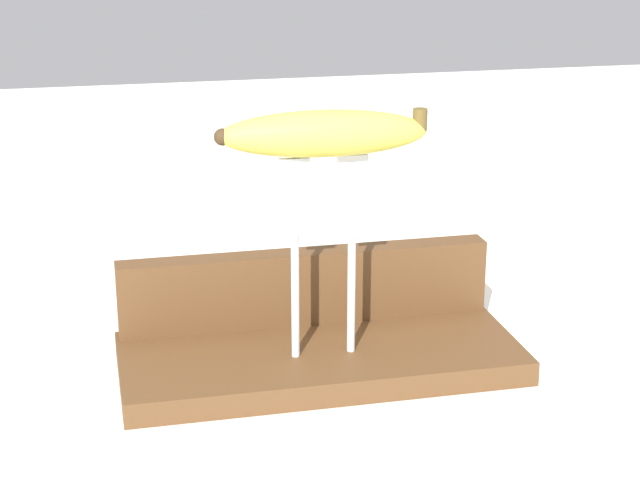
{
  "coord_description": "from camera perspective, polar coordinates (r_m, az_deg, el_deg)",
  "views": [
    {
      "loc": [
        -0.19,
        -0.84,
        0.41
      ],
      "look_at": [
        0.0,
        0.0,
        0.12
      ],
      "focal_mm": 59.31,
      "sensor_mm": 36.0,
      "label": 1
    }
  ],
  "objects": [
    {
      "name": "ground_plane",
      "position": [
        0.95,
        0.0,
        -7.0
      ],
      "size": [
        3.0,
        3.0,
        0.0
      ],
      "primitive_type": "plane",
      "color": "white"
    },
    {
      "name": "wooden_board",
      "position": [
        0.94,
        0.0,
        -6.4
      ],
      "size": [
        0.35,
        0.15,
        0.02
      ],
      "primitive_type": "cube",
      "color": "brown",
      "rests_on": "ground"
    },
    {
      "name": "board_backstop",
      "position": [
        0.98,
        -0.8,
        -2.52
      ],
      "size": [
        0.35,
        0.03,
        0.07
      ],
      "primitive_type": "cube",
      "color": "brown",
      "rests_on": "wooden_board"
    },
    {
      "name": "fork_stand_center",
      "position": [
        0.89,
        0.19,
        0.1
      ],
      "size": [
        0.08,
        0.01,
        0.18
      ],
      "color": "silver",
      "rests_on": "wooden_board"
    },
    {
      "name": "banana_raised_center",
      "position": [
        0.86,
        0.19,
        5.78
      ],
      "size": [
        0.18,
        0.05,
        0.04
      ],
      "color": "#DBD147",
      "rests_on": "fork_stand_center"
    },
    {
      "name": "banana_chunk_near",
      "position": [
        1.16,
        6.92,
        -1.26
      ],
      "size": [
        0.04,
        0.05,
        0.04
      ],
      "color": "gold",
      "rests_on": "ground"
    }
  ]
}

